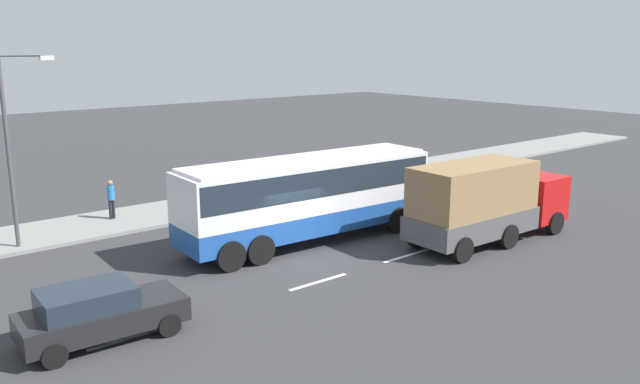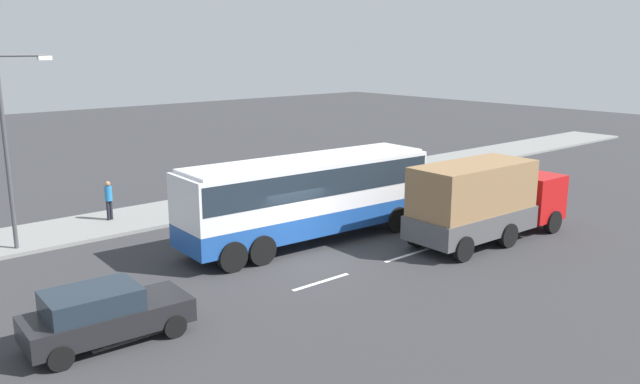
# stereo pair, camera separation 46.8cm
# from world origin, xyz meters

# --- Properties ---
(ground_plane) EXTENTS (120.00, 120.00, 0.00)m
(ground_plane) POSITION_xyz_m (0.00, 0.00, 0.00)
(ground_plane) COLOR #333335
(sidewalk_curb) EXTENTS (80.00, 4.00, 0.15)m
(sidewalk_curb) POSITION_xyz_m (0.00, 8.79, 0.07)
(sidewalk_curb) COLOR gray
(sidewalk_curb) RESTS_ON ground_plane
(lane_centreline) EXTENTS (24.73, 0.16, 0.01)m
(lane_centreline) POSITION_xyz_m (-7.36, -2.49, 0.00)
(lane_centreline) COLOR white
(lane_centreline) RESTS_ON ground_plane
(coach_bus) EXTENTS (10.84, 3.13, 3.41)m
(coach_bus) POSITION_xyz_m (1.54, 1.25, 2.11)
(coach_bus) COLOR #1E4C9E
(coach_bus) RESTS_ON ground_plane
(cargo_truck) EXTENTS (7.69, 2.75, 3.26)m
(cargo_truck) POSITION_xyz_m (6.99, -3.21, 1.71)
(cargo_truck) COLOR red
(cargo_truck) RESTS_ON ground_plane
(car_black_sedan) EXTENTS (4.37, 2.07, 1.55)m
(car_black_sedan) POSITION_xyz_m (-8.23, -2.13, 0.81)
(car_black_sedan) COLOR black
(car_black_sedan) RESTS_ON ground_plane
(pedestrian_near_curb) EXTENTS (0.32, 0.32, 1.55)m
(pedestrian_near_curb) POSITION_xyz_m (6.45, 8.12, 1.03)
(pedestrian_near_curb) COLOR black
(pedestrian_near_curb) RESTS_ON sidewalk_curb
(pedestrian_at_crossing) EXTENTS (0.32, 0.32, 1.75)m
(pedestrian_at_crossing) POSITION_xyz_m (-3.40, 9.08, 1.16)
(pedestrian_at_crossing) COLOR black
(pedestrian_at_crossing) RESTS_ON sidewalk_curb
(street_lamp) EXTENTS (2.02, 0.24, 7.34)m
(street_lamp) POSITION_xyz_m (-7.55, 7.48, 4.38)
(street_lamp) COLOR #47474C
(street_lamp) RESTS_ON sidewalk_curb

